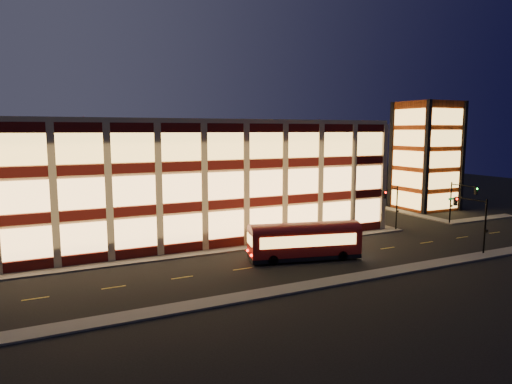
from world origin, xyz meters
TOP-DOWN VIEW (x-y plane):
  - ground at (0.00, 0.00)m, footprint 200.00×200.00m
  - sidewalk_office_south at (-3.00, 1.00)m, footprint 54.00×2.00m
  - sidewalk_office_east at (23.00, 17.00)m, footprint 2.00×30.00m
  - sidewalk_tower_south at (40.00, 1.00)m, footprint 14.00×2.00m
  - sidewalk_tower_west at (34.00, 17.00)m, footprint 2.00×30.00m
  - sidewalk_near at (0.00, -13.00)m, footprint 100.00×2.00m
  - office_building at (-2.91, 16.91)m, footprint 50.45×30.45m
  - stair_tower at (39.95, 11.95)m, footprint 8.60×8.60m
  - traffic_signal_far at (22.21, 0.24)m, footprint 3.79×1.87m
  - traffic_signal_right at (33.50, -0.62)m, footprint 1.20×4.37m
  - traffic_signal_near at (23.50, -11.03)m, footprint 0.32×4.45m
  - trolley_bus at (5.08, -5.79)m, footprint 11.81×5.42m

SIDE VIEW (x-z plane):
  - ground at x=0.00m, z-range 0.00..0.00m
  - sidewalk_office_south at x=-3.00m, z-range 0.00..0.15m
  - sidewalk_office_east at x=23.00m, z-range 0.00..0.15m
  - sidewalk_tower_south at x=40.00m, z-range 0.00..0.15m
  - sidewalk_tower_west at x=34.00m, z-range 0.00..0.15m
  - sidewalk_near at x=0.00m, z-range 0.00..0.15m
  - trolley_bus at x=5.08m, z-range 0.21..4.09m
  - traffic_signal_right at x=33.50m, z-range 1.10..7.10m
  - traffic_signal_far at x=22.21m, z-range 1.11..7.11m
  - traffic_signal_near at x=23.50m, z-range 1.13..7.13m
  - office_building at x=-2.91m, z-range 0.00..14.50m
  - stair_tower at x=39.95m, z-range -0.01..17.99m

